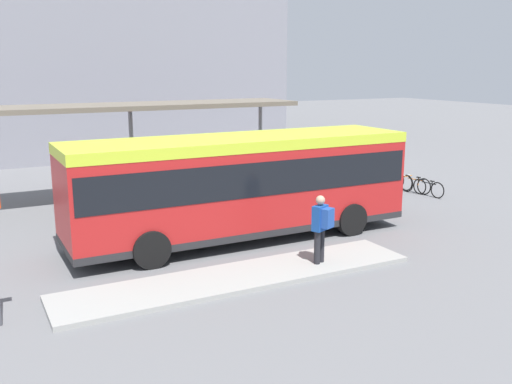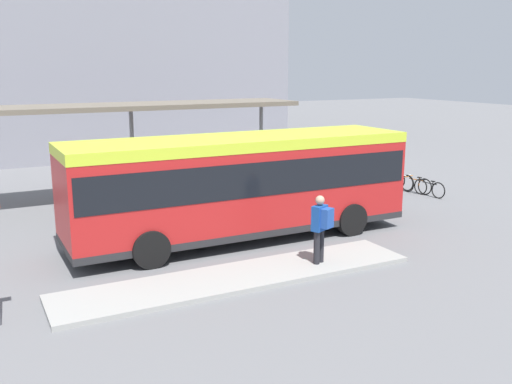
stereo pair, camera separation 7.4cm
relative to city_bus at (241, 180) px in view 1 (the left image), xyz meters
The scene contains 12 objects.
ground_plane 1.81m from the city_bus, behind, with size 120.00×120.00×0.00m, color slate.
curb_island 3.81m from the city_bus, 116.40° to the right, with size 9.03×1.80×0.12m.
city_bus is the anchor object (origin of this frame).
pedestrian_waiting 3.37m from the city_bus, 77.83° to the right, with size 0.53×0.57×1.78m.
bicycle_black 9.48m from the city_bus, 10.59° to the left, with size 0.48×1.53×0.66m.
bicycle_orange 9.63m from the city_bus, 15.14° to the left, with size 0.48×1.58×0.69m.
bicycle_white 9.66m from the city_bus, 19.90° to the left, with size 0.48×1.71×0.74m.
bicycle_red 10.04m from the city_bus, 23.84° to the left, with size 0.48×1.79×0.77m.
station_shelter 7.18m from the city_bus, 101.32° to the left, with size 13.30×2.85×3.70m.
potted_planter_near_shelter 5.41m from the city_bus, 57.86° to the left, with size 1.01×1.01×1.38m.
potted_planter_far_side 5.07m from the city_bus, 119.47° to the left, with size 0.95×0.95×1.44m.
station_building 24.99m from the city_bus, 90.41° to the left, with size 22.72×15.27×17.99m.
Camera 1 is at (-7.25, -14.85, 5.07)m, focal length 40.00 mm.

